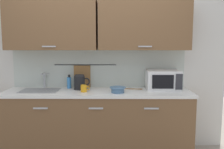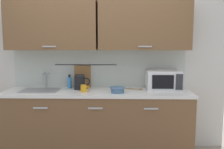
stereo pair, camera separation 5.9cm
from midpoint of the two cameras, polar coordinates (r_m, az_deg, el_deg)
counter_unit at (r=3.38m, az=-3.09°, el=-11.27°), size 2.53×0.64×0.90m
back_wall_assembly at (r=3.44m, az=-2.74°, el=7.12°), size 3.70×0.41×2.50m
sink_faucet at (r=3.61m, az=-15.29°, el=-0.75°), size 0.09×0.17×0.22m
microwave at (r=3.41m, az=12.57°, el=-1.29°), size 0.46×0.35×0.27m
electric_kettle at (r=3.38m, az=-7.12°, el=-1.83°), size 0.23×0.16×0.21m
dish_soap_bottle at (r=3.49m, az=-9.60°, el=-1.82°), size 0.06×0.06×0.20m
mug_near_sink at (r=3.20m, az=-6.19°, el=-3.29°), size 0.12×0.08×0.09m
mixing_bowl at (r=3.13m, az=1.86°, el=-3.54°), size 0.21×0.21×0.08m
wooden_spoon at (r=3.38m, az=6.09°, el=-3.45°), size 0.28×0.08×0.01m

